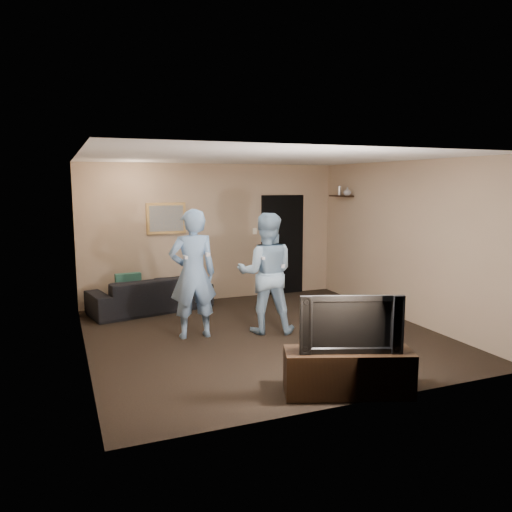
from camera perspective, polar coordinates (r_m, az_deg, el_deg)
name	(u,v)px	position (r m, az deg, el deg)	size (l,w,h in m)	color
ground	(263,335)	(7.53, 0.83, -9.01)	(5.00, 5.00, 0.00)	black
ceiling	(264,158)	(7.19, 0.88, 11.17)	(5.00, 5.00, 0.04)	silver
wall_back	(213,233)	(9.58, -4.93, 2.68)	(5.00, 0.04, 2.60)	tan
wall_front	(361,280)	(5.06, 11.86, -2.65)	(5.00, 0.04, 2.60)	tan
wall_left	(82,258)	(6.70, -19.28, -0.25)	(0.04, 5.00, 2.60)	tan
wall_right	(404,241)	(8.52, 16.56, 1.64)	(0.04, 5.00, 2.60)	tan
sofa	(151,294)	(9.02, -11.95, -4.24)	(2.10, 0.82, 0.61)	black
throw_pillow	(128,286)	(8.93, -14.38, -3.31)	(0.43, 0.14, 0.43)	#17473B
painting_frame	(166,218)	(9.31, -10.23, 4.26)	(0.72, 0.05, 0.57)	olive
painting_canvas	(166,218)	(9.29, -10.19, 4.25)	(0.62, 0.01, 0.47)	slate
doorway	(282,245)	(10.11, 3.03, 1.29)	(0.90, 0.06, 2.00)	black
light_switch	(255,231)	(9.84, -0.14, 2.86)	(0.08, 0.02, 0.12)	silver
wall_shelf	(341,196)	(9.88, 9.71, 6.78)	(0.20, 0.60, 0.03)	black
shelf_vase	(347,191)	(9.70, 10.40, 7.28)	(0.15, 0.15, 0.16)	#AFAFB4
shelf_figurine	(340,190)	(9.94, 9.52, 7.40)	(0.06, 0.06, 0.18)	silver
tv_console	(348,372)	(5.55, 10.49, -12.92)	(1.35, 0.44, 0.48)	black
television	(350,322)	(5.37, 10.65, -7.43)	(1.08, 0.14, 0.62)	black
wii_player_left	(193,274)	(7.27, -7.23, -2.04)	(0.71, 0.53, 1.88)	#78A1D0
wii_player_right	(266,273)	(7.48, 1.16, -1.97)	(1.07, 0.96, 1.81)	#8BB0CB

